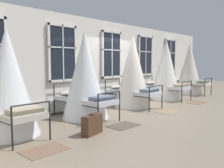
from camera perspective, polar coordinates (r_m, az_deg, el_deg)
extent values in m
plane|color=gray|center=(8.82, 5.95, -5.36)|extent=(27.86, 27.86, 0.00)
cube|color=silver|center=(9.50, -0.56, 4.89)|extent=(14.93, 0.10, 3.12)
cube|color=silver|center=(6.93, -23.37, 6.92)|extent=(0.07, 0.06, 1.77)
cube|color=black|center=(7.87, -11.36, 7.01)|extent=(1.08, 0.02, 1.77)
cube|color=silver|center=(7.89, -11.24, 0.82)|extent=(1.08, 0.06, 0.07)
cube|color=silver|center=(7.94, -11.47, 13.16)|extent=(1.08, 0.06, 0.07)
cube|color=silver|center=(7.57, -14.42, 7.02)|extent=(0.07, 0.06, 1.77)
cube|color=silver|center=(8.18, -8.52, 6.99)|extent=(0.07, 0.06, 1.77)
cube|color=silver|center=(7.87, -11.36, 7.01)|extent=(0.04, 0.06, 1.77)
cube|color=silver|center=(7.87, -11.38, 8.30)|extent=(1.08, 0.06, 0.04)
cube|color=black|center=(9.43, -0.07, 6.83)|extent=(1.08, 0.02, 1.77)
cube|color=silver|center=(9.45, -0.06, 1.66)|extent=(1.08, 0.06, 0.07)
cube|color=silver|center=(9.49, -0.07, 11.96)|extent=(1.08, 0.06, 0.07)
cube|color=silver|center=(9.06, -2.20, 6.88)|extent=(0.07, 0.06, 1.77)
cube|color=silver|center=(9.82, 1.90, 6.77)|extent=(0.07, 0.06, 1.77)
cube|color=silver|center=(9.43, -0.07, 6.83)|extent=(0.04, 0.06, 1.77)
cube|color=silver|center=(9.44, -0.07, 7.90)|extent=(1.08, 0.06, 0.04)
cube|color=black|center=(11.26, 7.79, 6.54)|extent=(1.08, 0.02, 1.77)
cube|color=silver|center=(11.27, 7.74, 2.21)|extent=(1.08, 0.06, 0.07)
cube|color=silver|center=(11.31, 7.85, 10.85)|extent=(1.08, 0.06, 0.07)
cube|color=silver|center=(10.84, 6.30, 6.60)|extent=(0.07, 0.06, 1.77)
cube|color=silver|center=(11.68, 9.18, 6.48)|extent=(0.07, 0.06, 1.77)
cube|color=silver|center=(11.26, 7.79, 6.54)|extent=(0.04, 0.06, 1.77)
cube|color=silver|center=(11.26, 7.80, 7.44)|extent=(1.08, 0.06, 0.04)
cube|color=black|center=(13.23, 13.38, 6.26)|extent=(1.08, 0.02, 1.77)
cube|color=silver|center=(13.24, 13.30, 2.58)|extent=(1.08, 0.06, 0.07)
cube|color=silver|center=(13.27, 13.46, 9.94)|extent=(1.08, 0.06, 0.07)
cube|color=silver|center=(12.79, 12.31, 6.32)|extent=(0.07, 0.06, 1.77)
cube|color=silver|center=(13.67, 14.39, 6.20)|extent=(0.07, 0.06, 1.77)
cube|color=silver|center=(13.23, 13.38, 6.26)|extent=(0.04, 0.06, 1.77)
cube|color=silver|center=(13.23, 13.40, 7.03)|extent=(1.08, 0.06, 0.04)
cube|color=silver|center=(9.52, 0.03, -3.01)|extent=(9.80, 0.10, 0.36)
cylinder|color=black|center=(6.92, -23.14, -4.76)|extent=(0.04, 0.04, 0.94)
cylinder|color=black|center=(4.89, -22.21, -9.59)|extent=(0.04, 0.04, 0.81)
cylinder|color=black|center=(5.27, -14.24, -8.28)|extent=(0.04, 0.04, 0.81)
cylinder|color=black|center=(6.07, -19.31, -6.06)|extent=(0.05, 1.92, 0.03)
cylinder|color=black|center=(4.99, -18.20, -4.40)|extent=(0.80, 0.04, 0.03)
cube|color=#B7B2A3|center=(5.88, -22.79, -5.90)|extent=(0.84, 1.95, 0.13)
cube|color=tan|center=(5.24, -19.56, -5.86)|extent=(0.67, 0.37, 0.10)
cone|color=white|center=(5.79, -23.02, 0.49)|extent=(1.32, 1.32, 2.37)
cylinder|color=black|center=(7.63, -13.27, -3.56)|extent=(0.04, 0.04, 0.94)
cylinder|color=black|center=(8.10, -8.53, -2.96)|extent=(0.04, 0.04, 0.94)
cylinder|color=black|center=(6.16, -3.25, -6.16)|extent=(0.04, 0.04, 0.81)
cylinder|color=black|center=(6.73, 1.73, -5.17)|extent=(0.04, 0.04, 0.81)
cylinder|color=black|center=(6.86, -8.81, -4.52)|extent=(0.08, 1.92, 0.03)
cylinder|color=black|center=(7.38, -3.89, -3.77)|extent=(0.08, 1.92, 0.03)
cylinder|color=black|center=(7.80, -10.89, 0.18)|extent=(0.80, 0.05, 0.03)
cylinder|color=black|center=(6.37, -0.65, -2.05)|extent=(0.80, 0.05, 0.03)
cube|color=silver|center=(7.10, -6.26, -3.63)|extent=(0.87, 1.96, 0.13)
ellipsoid|color=beige|center=(7.64, -9.80, -2.03)|extent=(0.63, 0.42, 0.14)
cube|color=slate|center=(6.57, -2.29, -3.32)|extent=(0.67, 0.38, 0.10)
cone|color=white|center=(7.03, -6.32, 2.14)|extent=(1.32, 1.32, 2.49)
cylinder|color=black|center=(9.12, -1.55, -1.98)|extent=(0.04, 0.04, 0.94)
cylinder|color=black|center=(9.71, 1.68, -1.52)|extent=(0.04, 0.04, 0.94)
cylinder|color=black|center=(7.95, 8.65, -3.59)|extent=(0.04, 0.04, 0.81)
cylinder|color=black|center=(8.63, 11.55, -2.93)|extent=(0.04, 0.04, 0.81)
cylinder|color=black|center=(8.50, 3.20, -2.56)|extent=(0.04, 1.92, 0.03)
cylinder|color=black|center=(9.14, 6.32, -2.03)|extent=(0.04, 1.92, 0.03)
cylinder|color=black|center=(9.37, 0.12, 1.12)|extent=(0.80, 0.03, 0.03)
cylinder|color=black|center=(8.24, 10.20, -0.45)|extent=(0.80, 0.03, 0.03)
cube|color=silver|center=(8.80, 4.82, -1.87)|extent=(0.83, 1.94, 0.13)
ellipsoid|color=#B7B2A3|center=(9.23, 1.23, -0.68)|extent=(0.62, 0.40, 0.14)
cube|color=slate|center=(8.39, 8.67, -1.49)|extent=(0.66, 0.36, 0.10)
cone|color=silver|center=(8.74, 4.86, 2.90)|extent=(1.32, 1.32, 2.53)
cylinder|color=black|center=(10.94, 6.91, -0.79)|extent=(0.04, 0.04, 0.94)
cylinder|color=black|center=(11.60, 9.24, -0.47)|extent=(0.04, 0.04, 0.94)
cylinder|color=black|center=(9.95, 15.89, -1.94)|extent=(0.04, 0.04, 0.81)
cylinder|color=black|center=(10.67, 17.86, -1.52)|extent=(0.04, 0.04, 0.81)
cylinder|color=black|center=(10.41, 11.19, -1.19)|extent=(0.08, 1.92, 0.03)
cylinder|color=black|center=(11.10, 13.37, -0.84)|extent=(0.08, 1.92, 0.03)
cylinder|color=black|center=(11.23, 8.14, 1.77)|extent=(0.80, 0.05, 0.03)
cylinder|color=black|center=(10.26, 16.97, 0.53)|extent=(0.80, 0.05, 0.03)
cube|color=silver|center=(10.74, 12.32, -0.67)|extent=(0.87, 1.96, 0.13)
ellipsoid|color=beige|center=(11.11, 9.13, 0.28)|extent=(0.63, 0.41, 0.14)
cube|color=tan|center=(10.40, 15.66, -0.31)|extent=(0.67, 0.38, 0.10)
cone|color=white|center=(10.69, 12.40, 3.34)|extent=(1.32, 1.32, 2.57)
cylinder|color=black|center=(12.86, 12.76, 0.03)|extent=(0.04, 0.04, 0.94)
cylinder|color=black|center=(13.56, 14.42, 0.27)|extent=(0.04, 0.04, 0.94)
cylinder|color=black|center=(12.04, 20.74, -0.84)|extent=(0.04, 0.04, 0.81)
cylinder|color=black|center=(12.79, 22.06, -0.55)|extent=(0.04, 0.04, 0.81)
cylinder|color=black|center=(12.42, 16.62, -0.27)|extent=(0.05, 1.92, 0.03)
cylinder|color=black|center=(13.14, 18.13, -0.01)|extent=(0.05, 1.92, 0.03)
cylinder|color=black|center=(13.17, 13.66, 2.20)|extent=(0.80, 0.04, 0.03)
cylinder|color=black|center=(12.38, 21.48, 1.18)|extent=(0.80, 0.04, 0.03)
cube|color=beige|center=(12.77, 17.41, 0.15)|extent=(0.84, 1.95, 0.13)
ellipsoid|color=silver|center=(13.08, 14.56, 0.93)|extent=(0.62, 0.41, 0.14)
cube|color=slate|center=(12.49, 20.34, 0.47)|extent=(0.67, 0.37, 0.10)
cone|color=silver|center=(12.73, 17.50, 3.42)|extent=(1.32, 1.32, 2.52)
cube|color=brown|center=(4.83, -15.37, -14.59)|extent=(0.81, 0.57, 0.01)
cube|color=brown|center=(6.31, 2.66, -9.62)|extent=(0.82, 0.59, 0.01)
cube|color=#8E7A5B|center=(8.18, 12.90, -6.27)|extent=(0.82, 0.60, 0.01)
cube|color=brown|center=(10.23, 19.12, -4.11)|extent=(0.82, 0.58, 0.01)
cube|color=#472D1E|center=(5.57, -4.63, -9.39)|extent=(0.59, 0.30, 0.44)
cube|color=tan|center=(5.63, -5.52, -9.24)|extent=(0.50, 0.11, 0.03)
torus|color=#472D1E|center=(5.51, -4.65, -7.03)|extent=(0.17, 0.17, 0.02)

